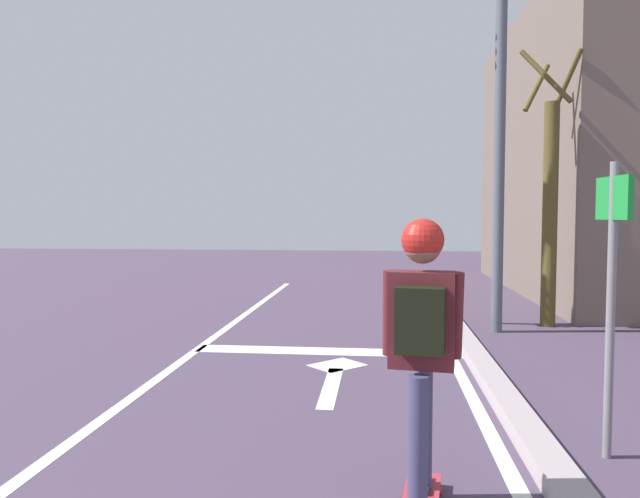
{
  "coord_description": "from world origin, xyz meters",
  "views": [
    {
      "loc": [
        2.09,
        1.55,
        1.71
      ],
      "look_at": [
        1.46,
        7.65,
        1.36
      ],
      "focal_mm": 32.94,
      "sensor_mm": 36.0,
      "label": 1
    }
  ],
  "objects_px": {
    "traffic_signal_mast": "(392,28)",
    "roadside_tree": "(550,202)",
    "street_sign_post": "(612,265)",
    "skater": "(422,325)"
  },
  "relations": [
    {
      "from": "traffic_signal_mast",
      "to": "street_sign_post",
      "type": "height_order",
      "value": "traffic_signal_mast"
    },
    {
      "from": "skater",
      "to": "roadside_tree",
      "type": "height_order",
      "value": "roadside_tree"
    },
    {
      "from": "traffic_signal_mast",
      "to": "street_sign_post",
      "type": "xyz_separation_m",
      "value": [
        1.45,
        -4.52,
        -3.06
      ]
    },
    {
      "from": "roadside_tree",
      "to": "traffic_signal_mast",
      "type": "bearing_deg",
      "value": -167.04
    },
    {
      "from": "street_sign_post",
      "to": "skater",
      "type": "bearing_deg",
      "value": -145.24
    },
    {
      "from": "skater",
      "to": "street_sign_post",
      "type": "height_order",
      "value": "street_sign_post"
    },
    {
      "from": "traffic_signal_mast",
      "to": "street_sign_post",
      "type": "relative_size",
      "value": 2.88
    },
    {
      "from": "traffic_signal_mast",
      "to": "street_sign_post",
      "type": "bearing_deg",
      "value": -72.24
    },
    {
      "from": "traffic_signal_mast",
      "to": "roadside_tree",
      "type": "relative_size",
      "value": 1.42
    },
    {
      "from": "traffic_signal_mast",
      "to": "roadside_tree",
      "type": "xyz_separation_m",
      "value": [
        2.43,
        0.56,
        -2.52
      ]
    }
  ]
}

